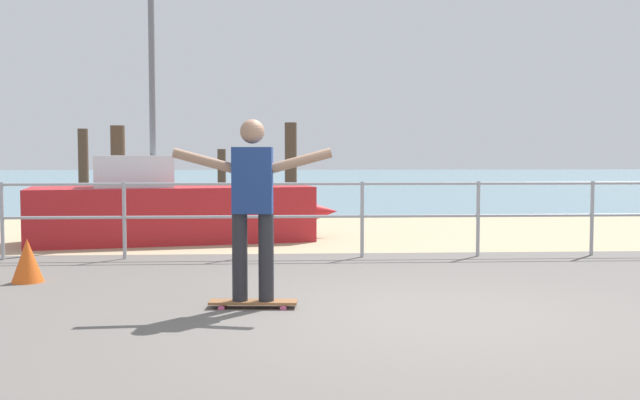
{
  "coord_description": "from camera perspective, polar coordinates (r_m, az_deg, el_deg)",
  "views": [
    {
      "loc": [
        -1.17,
        -6.4,
        1.42
      ],
      "look_at": [
        -0.7,
        2.0,
        0.9
      ],
      "focal_mm": 41.74,
      "sensor_mm": 36.0,
      "label": 1
    }
  ],
  "objects": [
    {
      "name": "sea_surface",
      "position": [
        41.44,
        -1.55,
        1.58
      ],
      "size": [
        72.0,
        50.0,
        0.04
      ],
      "primitive_type": "cube",
      "color": "slate",
      "rests_on": "ground"
    },
    {
      "name": "sailboat",
      "position": [
        12.16,
        -10.46,
        -0.73
      ],
      "size": [
        5.07,
        2.26,
        5.79
      ],
      "color": "#B21E23",
      "rests_on": "ground"
    },
    {
      "name": "groyne_post_1",
      "position": [
        20.77,
        -15.22,
        2.52
      ],
      "size": [
        0.38,
        0.38,
        2.19
      ],
      "primitive_type": "cylinder",
      "color": "#513826",
      "rests_on": "ground"
    },
    {
      "name": "groyne_post_0",
      "position": [
        26.69,
        -17.69,
        2.78
      ],
      "size": [
        0.34,
        0.34,
        2.28
      ],
      "primitive_type": "cylinder",
      "color": "#513826",
      "rests_on": "ground"
    },
    {
      "name": "skateboarder",
      "position": [
        6.75,
        -5.19,
        0.1
      ],
      "size": [
        1.45,
        0.22,
        1.65
      ],
      "color": "#26262B",
      "rests_on": "skateboard"
    },
    {
      "name": "traffic_cone",
      "position": [
        8.75,
        -21.52,
        -4.4
      ],
      "size": [
        0.36,
        0.36,
        0.5
      ],
      "primitive_type": "cone",
      "color": "#E55919",
      "rests_on": "ground"
    },
    {
      "name": "railing_fence",
      "position": [
        10.04,
        -5.83,
        -0.6
      ],
      "size": [
        12.81,
        0.05,
        1.05
      ],
      "color": "#9EA0A5",
      "rests_on": "ground"
    },
    {
      "name": "skateboard",
      "position": [
        6.87,
        -5.14,
        -7.83
      ],
      "size": [
        0.81,
        0.26,
        0.08
      ],
      "color": "brown",
      "rests_on": "ground"
    },
    {
      "name": "groyne_post_2",
      "position": [
        26.0,
        -7.54,
        2.14
      ],
      "size": [
        0.29,
        0.29,
        1.59
      ],
      "primitive_type": "cylinder",
      "color": "#513826",
      "rests_on": "ground"
    },
    {
      "name": "ground_plane",
      "position": [
        5.7,
        8.92,
        -10.93
      ],
      "size": [
        24.0,
        10.0,
        0.04
      ],
      "primitive_type": "cube",
      "color": "#605B56",
      "rests_on": "ground"
    },
    {
      "name": "groyne_post_3",
      "position": [
        23.07,
        -2.26,
        2.98
      ],
      "size": [
        0.37,
        0.37,
        2.39
      ],
      "primitive_type": "cylinder",
      "color": "#513826",
      "rests_on": "ground"
    },
    {
      "name": "beach_strip",
      "position": [
        13.52,
        1.81,
        -2.49
      ],
      "size": [
        24.0,
        6.0,
        0.04
      ],
      "primitive_type": "cube",
      "color": "tan",
      "rests_on": "ground"
    }
  ]
}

